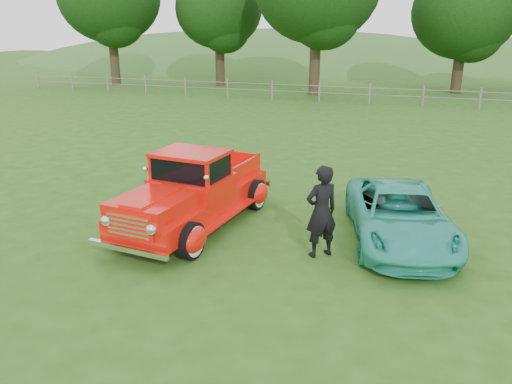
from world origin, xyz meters
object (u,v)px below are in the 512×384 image
(tree_near_east, at_px, (465,12))
(tree_mid_west, at_px, (219,9))
(teal_sedan, at_px, (399,215))
(man, at_px, (321,212))
(red_pickup, at_px, (194,193))

(tree_near_east, bearing_deg, tree_mid_west, -176.63)
(teal_sedan, bearing_deg, man, -152.79)
(teal_sedan, height_order, man, man)
(tree_mid_west, relative_size, teal_sedan, 2.00)
(tree_near_east, relative_size, man, 4.42)
(tree_near_east, height_order, red_pickup, tree_near_east)
(man, bearing_deg, tree_mid_west, -105.56)
(tree_mid_west, distance_m, man, 30.61)
(tree_mid_west, relative_size, red_pickup, 1.65)
(tree_near_east, bearing_deg, teal_sedan, -94.45)
(red_pickup, bearing_deg, man, -5.98)
(tree_mid_west, xyz_separation_m, tree_near_east, (17.00, 1.00, -0.30))
(tree_near_east, height_order, teal_sedan, tree_near_east)
(red_pickup, bearing_deg, teal_sedan, 13.57)
(red_pickup, xyz_separation_m, man, (3.07, -0.63, 0.15))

